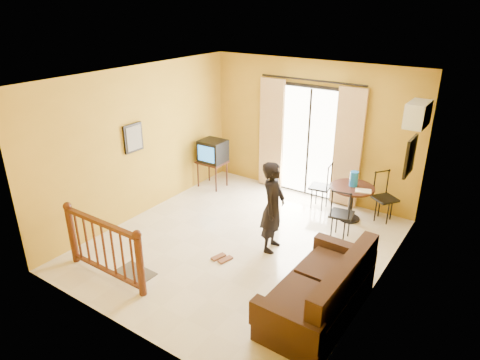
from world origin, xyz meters
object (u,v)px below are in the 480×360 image
Objects in this scene: coffee_table at (342,271)px; sofa at (322,294)px; standing_person at (273,207)px; television at (213,151)px; dining_table at (352,194)px.

sofa is (0.01, -0.73, 0.07)m from coffee_table.
television is at bearing 46.83° from standing_person.
television reaches higher than dining_table.
sofa is at bearing -76.51° from dining_table.
sofa is at bearing -138.97° from standing_person.
dining_table is 0.88× the size of coffee_table.
sofa reaches higher than dining_table.
television reaches higher than coffee_table.
dining_table is 0.52× the size of standing_person.
standing_person is (2.36, -1.49, -0.06)m from television.
sofa is (3.73, -2.56, -0.49)m from television.
television is 3.08m from dining_table.
television is at bearing 146.60° from sofa.
dining_table is at bearing -33.09° from standing_person.
coffee_table is (3.72, -1.83, -0.56)m from television.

